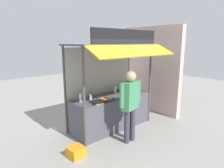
% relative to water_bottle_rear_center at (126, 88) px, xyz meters
% --- Properties ---
extents(ground_plane, '(20.00, 20.00, 0.00)m').
position_rel_water_bottle_rear_center_xyz_m(ground_plane, '(-0.65, -0.11, -1.07)').
color(ground_plane, gray).
extents(stall_counter, '(2.35, 0.79, 0.94)m').
position_rel_water_bottle_rear_center_xyz_m(stall_counter, '(-0.65, -0.11, -0.59)').
color(stall_counter, '#4C4C56').
rests_on(stall_counter, ground).
extents(stall_structure, '(2.55, 1.64, 2.74)m').
position_rel_water_bottle_rear_center_xyz_m(stall_structure, '(-0.65, 0.02, 0.61)').
color(stall_structure, '#4C4742').
rests_on(stall_structure, ground).
extents(water_bottle_rear_center, '(0.07, 0.07, 0.26)m').
position_rel_water_bottle_rear_center_xyz_m(water_bottle_rear_center, '(0.00, 0.00, 0.00)').
color(water_bottle_rear_center, silver).
rests_on(water_bottle_rear_center, stall_counter).
extents(water_bottle_back_right, '(0.07, 0.07, 0.26)m').
position_rel_water_bottle_rear_center_xyz_m(water_bottle_back_right, '(-1.60, 0.03, 0.00)').
color(water_bottle_back_right, silver).
rests_on(water_bottle_back_right, stall_counter).
extents(water_bottle_mid_left, '(0.07, 0.07, 0.25)m').
position_rel_water_bottle_rear_center_xyz_m(water_bottle_mid_left, '(-0.35, 0.09, -0.01)').
color(water_bottle_mid_left, silver).
rests_on(water_bottle_mid_left, stall_counter).
extents(water_bottle_front_right, '(0.09, 0.09, 0.31)m').
position_rel_water_bottle_rear_center_xyz_m(water_bottle_front_right, '(0.28, 0.17, 0.02)').
color(water_bottle_front_right, silver).
rests_on(water_bottle_front_right, stall_counter).
extents(water_bottle_left, '(0.06, 0.06, 0.22)m').
position_rel_water_bottle_rear_center_xyz_m(water_bottle_left, '(-1.37, -0.10, -0.02)').
color(water_bottle_left, silver).
rests_on(water_bottle_left, stall_counter).
extents(water_bottle_center, '(0.07, 0.07, 0.25)m').
position_rel_water_bottle_rear_center_xyz_m(water_bottle_center, '(-0.03, 0.18, -0.01)').
color(water_bottle_center, silver).
rests_on(water_bottle_center, stall_counter).
extents(magazine_stack_mid_right, '(0.26, 0.29, 0.06)m').
position_rel_water_bottle_rear_center_xyz_m(magazine_stack_mid_right, '(-1.07, -0.31, -0.09)').
color(magazine_stack_mid_right, green).
rests_on(magazine_stack_mid_right, stall_counter).
extents(magazine_stack_right, '(0.27, 0.33, 0.05)m').
position_rel_water_bottle_rear_center_xyz_m(magazine_stack_right, '(-1.38, -0.34, -0.10)').
color(magazine_stack_right, yellow).
rests_on(magazine_stack_right, stall_counter).
extents(banana_bunch_rightmost, '(0.12, 0.11, 0.26)m').
position_rel_water_bottle_rear_center_xyz_m(banana_bunch_rightmost, '(0.13, -0.60, 1.01)').
color(banana_bunch_rightmost, '#332D23').
extents(banana_bunch_inner_right, '(0.10, 0.10, 0.25)m').
position_rel_water_bottle_rear_center_xyz_m(banana_bunch_inner_right, '(-0.85, -0.60, 1.02)').
color(banana_bunch_inner_right, '#332D23').
extents(vendor_person, '(0.68, 0.35, 1.78)m').
position_rel_water_bottle_rear_center_xyz_m(vendor_person, '(-0.85, -1.01, 0.01)').
color(vendor_person, '#383842').
rests_on(vendor_person, ground).
extents(plastic_crate, '(0.35, 0.35, 0.23)m').
position_rel_water_bottle_rear_center_xyz_m(plastic_crate, '(-2.21, -0.73, -0.95)').
color(plastic_crate, orange).
rests_on(plastic_crate, ground).
extents(neighbour_wall, '(0.20, 2.40, 2.96)m').
position_rel_water_bottle_rear_center_xyz_m(neighbour_wall, '(1.42, 0.19, 0.42)').
color(neighbour_wall, beige).
rests_on(neighbour_wall, ground).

